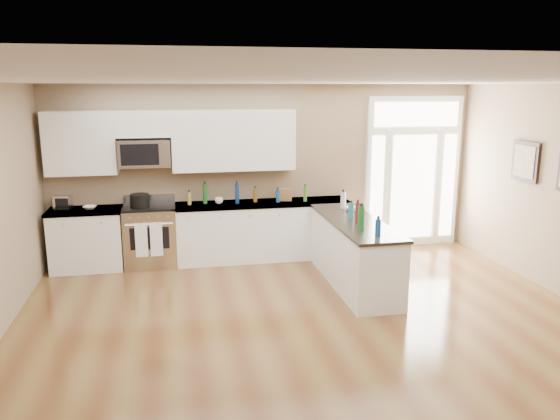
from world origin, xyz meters
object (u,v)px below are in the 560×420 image
kitchen_range (151,235)px  stockpot (140,200)px  toaster_oven (63,202)px  peninsula_cabinet (354,255)px

kitchen_range → stockpot: bearing=-152.6°
kitchen_range → toaster_oven: toaster_oven is taller
peninsula_cabinet → kitchen_range: kitchen_range is taller
stockpot → peninsula_cabinet: bearing=-24.9°
peninsula_cabinet → stockpot: stockpot is taller
kitchen_range → toaster_oven: size_ratio=4.46×
stockpot → toaster_oven: size_ratio=1.20×
peninsula_cabinet → toaster_oven: 4.44m
peninsula_cabinet → stockpot: (-2.98, 1.38, 0.63)m
kitchen_range → toaster_oven: 1.39m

